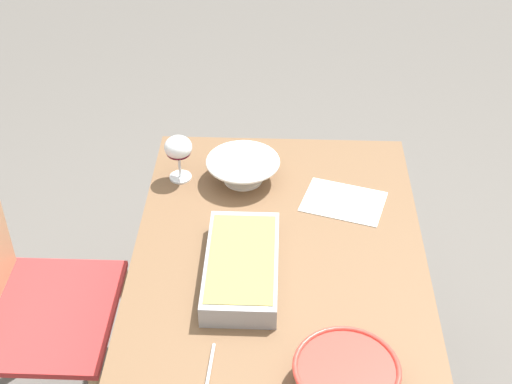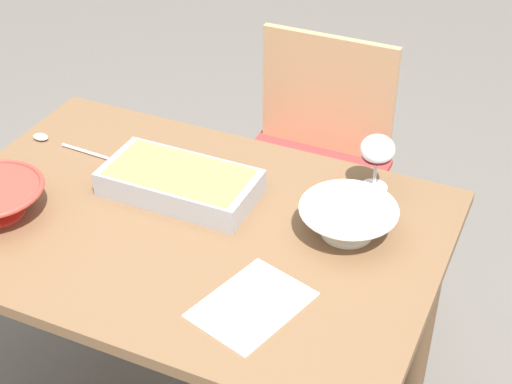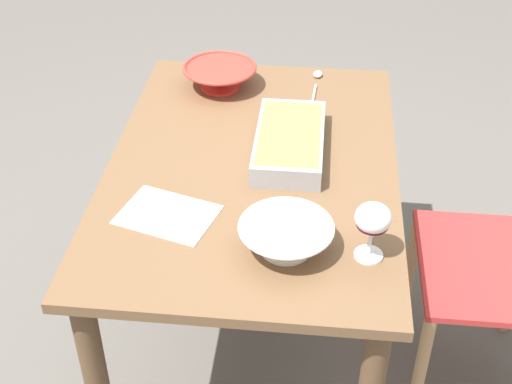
% 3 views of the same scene
% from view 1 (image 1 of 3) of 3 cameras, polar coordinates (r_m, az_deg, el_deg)
% --- Properties ---
extents(dining_table, '(1.16, 0.78, 0.75)m').
position_cam_1_polar(dining_table, '(2.02, 1.74, -7.83)').
color(dining_table, brown).
rests_on(dining_table, ground_plane).
extents(chair, '(0.45, 0.38, 0.87)m').
position_cam_1_polar(chair, '(2.27, -17.64, -8.58)').
color(chair, '#B22D2D').
rests_on(chair, ground_plane).
extents(wine_glass, '(0.08, 0.08, 0.15)m').
position_cam_1_polar(wine_glass, '(2.17, -6.08, 3.30)').
color(wine_glass, white).
rests_on(wine_glass, dining_table).
extents(casserole_dish, '(0.37, 0.19, 0.06)m').
position_cam_1_polar(casserole_dish, '(1.87, -1.12, -5.73)').
color(casserole_dish, '#99999E').
rests_on(casserole_dish, dining_table).
extents(mixing_bowl, '(0.22, 0.22, 0.07)m').
position_cam_1_polar(mixing_bowl, '(2.18, -1.02, 1.84)').
color(mixing_bowl, white).
rests_on(mixing_bowl, dining_table).
extents(small_bowl, '(0.23, 0.23, 0.08)m').
position_cam_1_polar(small_bowl, '(1.63, 7.03, -14.09)').
color(small_bowl, red).
rests_on(small_bowl, dining_table).
extents(napkin, '(0.23, 0.27, 0.00)m').
position_cam_1_polar(napkin, '(2.13, 6.86, -0.75)').
color(napkin, white).
rests_on(napkin, dining_table).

